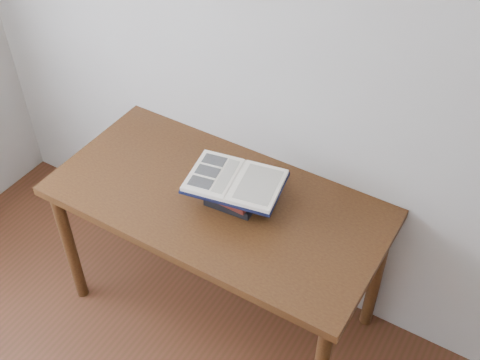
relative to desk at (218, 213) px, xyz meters
The scene contains 3 objects.
desk is the anchor object (origin of this frame).
book_stack 0.17m from the desk, ahead, with size 0.27×0.19×0.13m.
open_book 0.25m from the desk, ahead, with size 0.45×0.35×0.03m.
Camera 1 is at (1.00, -0.20, 2.67)m, focal length 45.00 mm.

